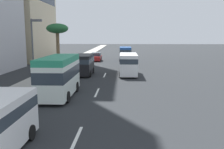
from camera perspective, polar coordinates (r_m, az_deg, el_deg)
name	(u,v)px	position (r m, az deg, el deg)	size (l,w,h in m)	color
ground_plane	(108,67)	(37.11, -0.88, 1.71)	(198.00, 198.00, 0.00)	#26282B
sidewalk_right	(64,66)	(38.09, -11.05, 1.84)	(162.00, 2.95, 0.15)	#9E9B93
lane_stripe_near	(76,140)	(11.86, -8.42, -14.79)	(3.20, 0.16, 0.01)	silver
lane_stripe_mid	(97,92)	(20.86, -3.51, -4.16)	(3.20, 0.16, 0.01)	silver
lane_stripe_far	(105,75)	(29.76, -1.70, -0.13)	(3.20, 0.16, 0.01)	silver
car_lead	(127,62)	(37.12, 3.44, 2.85)	(4.03, 1.83, 1.58)	silver
van_second	(83,63)	(29.93, -6.71, 2.58)	(5.00, 2.22, 2.47)	black
minibus_third	(59,75)	(19.54, -12.23, -0.11)	(6.13, 2.28, 3.16)	silver
van_fourth	(125,53)	(46.21, 3.13, 5.01)	(4.93, 2.22, 2.60)	#1E478C
car_fifth	(96,57)	(46.18, -3.71, 4.07)	(4.11, 1.90, 1.55)	#A51E1E
van_seventh	(128,63)	(29.53, 3.83, 2.65)	(5.35, 2.16, 2.58)	white
pedestrian_near_lamp	(50,65)	(31.92, -14.34, 2.26)	(0.32, 0.38, 1.77)	#333338
palm_tree	(57,30)	(37.21, -12.60, 10.07)	(3.19, 3.19, 6.34)	brown
street_lamp	(34,45)	(22.39, -17.73, 6.51)	(0.24, 0.97, 6.04)	#4C4C51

